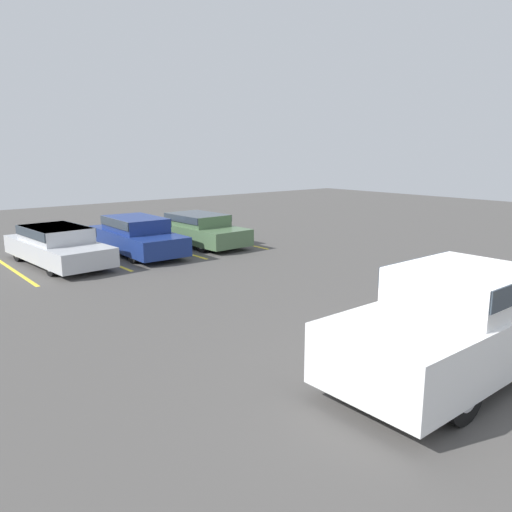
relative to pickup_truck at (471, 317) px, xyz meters
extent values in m
plane|color=#4C4947|center=(-0.55, 0.05, -0.88)|extent=(60.00, 60.00, 0.00)
cube|color=yellow|center=(-4.02, 12.53, -0.88)|extent=(0.12, 5.16, 0.01)
cube|color=yellow|center=(-1.28, 12.53, -0.88)|extent=(0.12, 5.16, 0.01)
cube|color=yellow|center=(1.46, 12.53, -0.88)|extent=(0.12, 5.16, 0.01)
cube|color=yellow|center=(4.20, 12.53, -0.88)|extent=(0.12, 5.16, 0.01)
cube|color=white|center=(-0.02, 0.00, -0.17)|extent=(5.80, 1.97, 0.91)
cube|color=white|center=(-0.31, 0.00, 0.59)|extent=(2.10, 1.79, 0.60)
cube|color=#2D3842|center=(-0.31, 0.00, 0.72)|extent=(2.05, 1.85, 0.33)
cylinder|color=black|center=(1.73, 0.78, -0.45)|extent=(0.87, 0.32, 0.87)
cylinder|color=#ADADB2|center=(1.73, 0.78, -0.45)|extent=(0.48, 0.33, 0.48)
cylinder|color=black|center=(-1.75, 0.80, -0.45)|extent=(0.87, 0.32, 0.87)
cylinder|color=#ADADB2|center=(-1.75, 0.80, -0.45)|extent=(0.48, 0.33, 0.48)
cylinder|color=black|center=(-1.76, -0.78, -0.45)|extent=(0.87, 0.32, 0.87)
cylinder|color=#ADADB2|center=(-1.76, -0.78, -0.45)|extent=(0.48, 0.33, 0.48)
cube|color=#B7BABF|center=(-2.66, 12.37, -0.41)|extent=(2.08, 4.90, 0.58)
cube|color=#B7BABF|center=(-2.67, 12.46, 0.11)|extent=(1.71, 2.59, 0.46)
cube|color=#2D3842|center=(-2.67, 12.46, 0.20)|extent=(1.78, 2.54, 0.28)
cylinder|color=black|center=(-1.81, 11.03, -0.56)|extent=(0.25, 0.66, 0.65)
cylinder|color=#ADADB2|center=(-1.81, 11.03, -0.56)|extent=(0.24, 0.37, 0.36)
cylinder|color=black|center=(-3.32, 10.93, -0.56)|extent=(0.25, 0.66, 0.65)
cylinder|color=#ADADB2|center=(-3.32, 10.93, -0.56)|extent=(0.24, 0.37, 0.36)
cylinder|color=black|center=(-2.00, 13.80, -0.56)|extent=(0.25, 0.66, 0.65)
cylinder|color=#ADADB2|center=(-2.00, 13.80, -0.56)|extent=(0.24, 0.37, 0.36)
cylinder|color=black|center=(-3.51, 13.70, -0.56)|extent=(0.25, 0.66, 0.65)
cylinder|color=#ADADB2|center=(-3.51, 13.70, -0.56)|extent=(0.24, 0.37, 0.36)
cube|color=navy|center=(0.09, 12.33, -0.39)|extent=(1.87, 4.72, 0.63)
cube|color=navy|center=(0.09, 12.42, 0.17)|extent=(1.60, 2.48, 0.49)
cube|color=#2D3842|center=(0.09, 12.42, 0.27)|extent=(1.67, 2.43, 0.29)
cylinder|color=black|center=(0.78, 10.95, -0.56)|extent=(0.25, 0.66, 0.65)
cylinder|color=#ADADB2|center=(0.78, 10.95, -0.56)|extent=(0.26, 0.36, 0.36)
cylinder|color=black|center=(-0.68, 10.99, -0.56)|extent=(0.25, 0.66, 0.65)
cylinder|color=#ADADB2|center=(-0.68, 10.99, -0.56)|extent=(0.26, 0.36, 0.36)
cylinder|color=black|center=(0.87, 13.66, -0.56)|extent=(0.25, 0.66, 0.65)
cylinder|color=#ADADB2|center=(0.87, 13.66, -0.56)|extent=(0.26, 0.36, 0.36)
cylinder|color=black|center=(-0.60, 13.70, -0.56)|extent=(0.25, 0.66, 0.65)
cylinder|color=#ADADB2|center=(-0.60, 13.70, -0.56)|extent=(0.26, 0.36, 0.36)
cube|color=#4C6B47|center=(2.74, 12.39, -0.41)|extent=(1.88, 4.55, 0.61)
cube|color=#4C6B47|center=(2.74, 12.48, 0.11)|extent=(1.61, 2.39, 0.43)
cube|color=#2D3842|center=(2.74, 12.48, 0.19)|extent=(1.67, 2.34, 0.26)
cylinder|color=black|center=(3.53, 11.11, -0.58)|extent=(0.25, 0.61, 0.60)
cylinder|color=#ADADB2|center=(3.53, 11.11, -0.58)|extent=(0.25, 0.34, 0.33)
cylinder|color=black|center=(2.05, 11.06, -0.58)|extent=(0.25, 0.61, 0.60)
cylinder|color=#ADADB2|center=(2.05, 11.06, -0.58)|extent=(0.25, 0.34, 0.33)
cylinder|color=black|center=(3.44, 13.72, -0.58)|extent=(0.25, 0.61, 0.60)
cylinder|color=#ADADB2|center=(3.44, 13.72, -0.58)|extent=(0.25, 0.34, 0.33)
cylinder|color=black|center=(1.96, 13.67, -0.58)|extent=(0.25, 0.61, 0.60)
cylinder|color=#ADADB2|center=(1.96, 13.67, -0.58)|extent=(0.25, 0.34, 0.33)
cube|color=black|center=(3.92, 2.25, -0.87)|extent=(0.38, 0.38, 0.03)
cone|color=orange|center=(3.92, 2.25, -0.59)|extent=(0.29, 0.29, 0.58)
camera|label=1|loc=(-7.77, -3.78, 2.69)|focal=35.00mm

